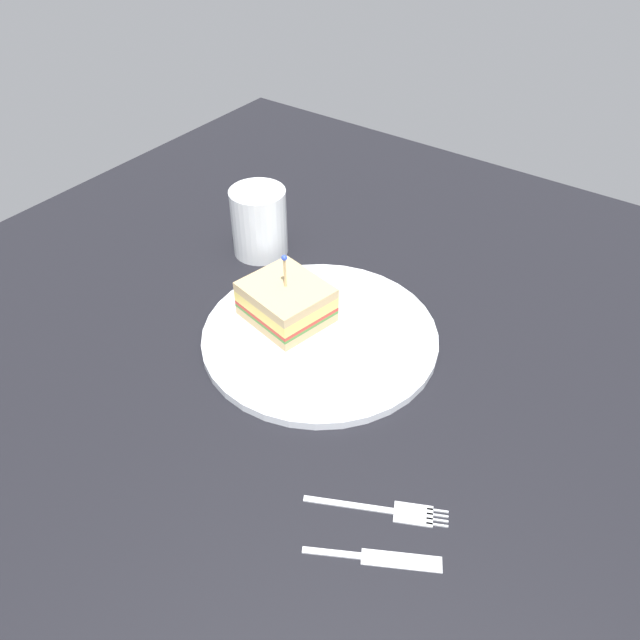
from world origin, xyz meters
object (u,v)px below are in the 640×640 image
(knife, at_px, (380,558))
(sandwich_half_center, at_px, (288,300))
(drink_glass, at_px, (259,224))
(fork, at_px, (393,511))
(plate, at_px, (320,336))

(knife, bearing_deg, sandwich_half_center, -38.49)
(drink_glass, height_order, fork, drink_glass)
(plate, height_order, drink_glass, drink_glass)
(plate, bearing_deg, sandwich_half_center, -5.07)
(plate, bearing_deg, knife, 135.96)
(sandwich_half_center, relative_size, drink_glass, 1.16)
(sandwich_half_center, bearing_deg, knife, 141.51)
(sandwich_half_center, xyz_separation_m, knife, (-0.26, 0.21, -0.03))
(sandwich_half_center, height_order, knife, sandwich_half_center)
(plate, distance_m, fork, 0.25)
(plate, relative_size, sandwich_half_center, 2.54)
(drink_glass, xyz_separation_m, fork, (-0.37, 0.26, -0.04))
(plate, relative_size, drink_glass, 2.95)
(fork, bearing_deg, sandwich_half_center, -33.10)
(drink_glass, bearing_deg, plate, 149.68)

